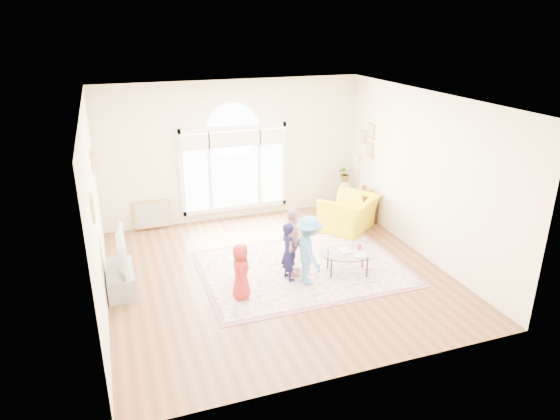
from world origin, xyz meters
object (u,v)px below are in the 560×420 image
object	(u,v)px
tv_console	(121,280)
television	(118,252)
armchair	(349,213)
area_rug	(303,268)
coffee_table	(348,254)

from	to	relation	value
tv_console	television	xyz separation A→B (m)	(0.01, -0.00, 0.53)
armchair	area_rug	bearing A→B (deg)	2.26
tv_console	armchair	bearing A→B (deg)	12.79
coffee_table	area_rug	bearing A→B (deg)	163.61
television	coffee_table	size ratio (longest dim) A/B	0.94
area_rug	television	xyz separation A→B (m)	(-3.26, 0.30, 0.73)
television	coffee_table	distance (m)	4.05
area_rug	armchair	size ratio (longest dim) A/B	3.03
coffee_table	armchair	bearing A→B (deg)	78.08
area_rug	coffee_table	world-z (taller)	coffee_table
area_rug	coffee_table	size ratio (longest dim) A/B	3.07
area_rug	tv_console	xyz separation A→B (m)	(-3.27, 0.30, 0.20)
coffee_table	armchair	xyz separation A→B (m)	(0.97, 1.87, -0.01)
area_rug	television	distance (m)	3.36
television	armchair	world-z (taller)	television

